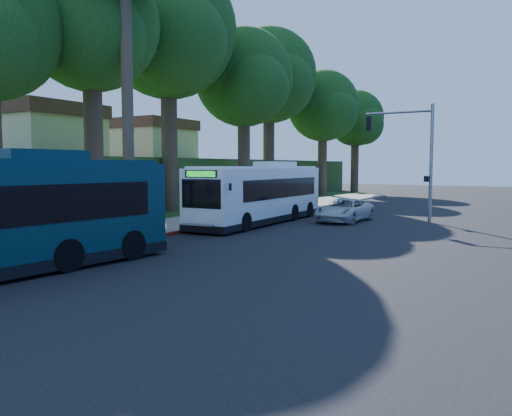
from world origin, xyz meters
The scene contains 16 objects.
ground centered at (0.00, 0.00, 0.00)m, with size 140.00×140.00×0.00m, color black.
sidewalk centered at (-7.30, 0.00, 0.06)m, with size 4.50×70.00×0.12m, color gray.
red_curb centered at (-5.00, -4.00, 0.07)m, with size 0.25×30.00×0.13m, color maroon.
grass_verge centered at (-13.00, 5.00, 0.03)m, with size 8.00×70.00×0.06m, color #234719.
bus_shelter centered at (-7.26, -2.86, 1.81)m, with size 3.20×1.51×2.55m.
stop_sign_pole centered at (-5.40, -5.00, 2.08)m, with size 0.35×0.06×3.17m.
traffic_signal_pole centered at (3.78, 10.00, 4.42)m, with size 4.10×0.30×7.00m.
hillside_backdrop centered at (-26.30, 15.10, 2.44)m, with size 24.00×60.00×8.80m.
tree_0 centered at (-12.40, -0.02, 11.20)m, with size 8.40×8.00×15.70m.
tree_1 centered at (-13.37, 7.98, 12.73)m, with size 10.50×10.00×18.26m.
tree_2 centered at (-11.89, 15.98, 10.48)m, with size 8.82×8.40×15.12m.
tree_3 centered at (-13.88, 23.98, 11.98)m, with size 10.08×9.60×17.28m.
tree_4 centered at (-11.40, 31.98, 9.73)m, with size 8.40×8.00×14.14m.
tree_5 centered at (-10.41, 39.99, 8.96)m, with size 7.35×7.00×12.86m.
white_bus centered at (-3.80, 4.79, 1.77)m, with size 3.05×12.28×3.63m.
pickup centered at (0.21, 8.00, 0.69)m, with size 2.29×4.97×1.38m, color silver.
Camera 1 is at (10.94, -20.71, 3.36)m, focal length 35.00 mm.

